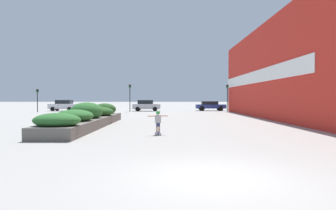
{
  "coord_description": "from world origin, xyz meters",
  "views": [
    {
      "loc": [
        -1.04,
        -7.0,
        1.85
      ],
      "look_at": [
        -1.13,
        13.75,
        1.39
      ],
      "focal_mm": 32.0,
      "sensor_mm": 36.0,
      "label": 1
    }
  ],
  "objects_px": {
    "skateboarder": "(159,120)",
    "car_center_left": "(212,106)",
    "skateboard": "(159,133)",
    "traffic_light_far_left": "(39,96)",
    "traffic_light_left": "(131,93)",
    "car_center_right": "(148,105)",
    "car_leftmost": "(65,105)",
    "traffic_light_right": "(229,93)"
  },
  "relations": [
    {
      "from": "car_center_left",
      "to": "traffic_light_left",
      "type": "height_order",
      "value": "traffic_light_left"
    },
    {
      "from": "car_leftmost",
      "to": "car_center_left",
      "type": "distance_m",
      "value": 21.82
    },
    {
      "from": "car_center_right",
      "to": "skateboarder",
      "type": "bearing_deg",
      "value": 5.33
    },
    {
      "from": "skateboard",
      "to": "traffic_light_far_left",
      "type": "relative_size",
      "value": 0.24
    },
    {
      "from": "skateboarder",
      "to": "traffic_light_left",
      "type": "height_order",
      "value": "traffic_light_left"
    },
    {
      "from": "traffic_light_right",
      "to": "traffic_light_far_left",
      "type": "height_order",
      "value": "traffic_light_right"
    },
    {
      "from": "traffic_light_far_left",
      "to": "skateboard",
      "type": "bearing_deg",
      "value": -55.65
    },
    {
      "from": "car_center_right",
      "to": "traffic_light_left",
      "type": "relative_size",
      "value": 1.06
    },
    {
      "from": "car_leftmost",
      "to": "traffic_light_left",
      "type": "distance_m",
      "value": 10.89
    },
    {
      "from": "skateboarder",
      "to": "traffic_light_right",
      "type": "xyz_separation_m",
      "value": [
        8.62,
        25.56,
        1.75
      ]
    },
    {
      "from": "car_leftmost",
      "to": "traffic_light_left",
      "type": "bearing_deg",
      "value": -107.57
    },
    {
      "from": "skateboard",
      "to": "car_center_left",
      "type": "height_order",
      "value": "car_center_left"
    },
    {
      "from": "car_leftmost",
      "to": "car_center_left",
      "type": "xyz_separation_m",
      "value": [
        21.82,
        0.51,
        -0.06
      ]
    },
    {
      "from": "car_center_right",
      "to": "traffic_light_left",
      "type": "height_order",
      "value": "traffic_light_left"
    },
    {
      "from": "skateboard",
      "to": "traffic_light_far_left",
      "type": "distance_m",
      "value": 30.36
    },
    {
      "from": "car_center_left",
      "to": "traffic_light_right",
      "type": "bearing_deg",
      "value": 24.26
    },
    {
      "from": "traffic_light_far_left",
      "to": "car_center_left",
      "type": "bearing_deg",
      "value": 10.57
    },
    {
      "from": "skateboarder",
      "to": "car_center_left",
      "type": "relative_size",
      "value": 0.26
    },
    {
      "from": "skateboard",
      "to": "car_center_left",
      "type": "bearing_deg",
      "value": 61.45
    },
    {
      "from": "car_leftmost",
      "to": "car_center_left",
      "type": "height_order",
      "value": "car_leftmost"
    },
    {
      "from": "skateboard",
      "to": "skateboarder",
      "type": "height_order",
      "value": "skateboarder"
    },
    {
      "from": "skateboard",
      "to": "traffic_light_right",
      "type": "xyz_separation_m",
      "value": [
        8.62,
        25.56,
        2.45
      ]
    },
    {
      "from": "skateboarder",
      "to": "car_center_right",
      "type": "xyz_separation_m",
      "value": [
        -2.64,
        28.26,
        0.06
      ]
    },
    {
      "from": "car_center_right",
      "to": "car_center_left",
      "type": "bearing_deg",
      "value": 97.31
    },
    {
      "from": "skateboard",
      "to": "car_center_right",
      "type": "bearing_deg",
      "value": 79.87
    },
    {
      "from": "car_leftmost",
      "to": "traffic_light_left",
      "type": "relative_size",
      "value": 1.05
    },
    {
      "from": "car_center_left",
      "to": "skateboarder",
      "type": "bearing_deg",
      "value": -13.09
    },
    {
      "from": "skateboarder",
      "to": "traffic_light_far_left",
      "type": "distance_m",
      "value": 30.32
    },
    {
      "from": "car_center_right",
      "to": "traffic_light_far_left",
      "type": "height_order",
      "value": "traffic_light_far_left"
    },
    {
      "from": "skateboard",
      "to": "car_leftmost",
      "type": "xyz_separation_m",
      "value": [
        -14.97,
        28.97,
        0.76
      ]
    },
    {
      "from": "traffic_light_left",
      "to": "car_leftmost",
      "type": "bearing_deg",
      "value": 162.43
    },
    {
      "from": "skateboard",
      "to": "car_leftmost",
      "type": "distance_m",
      "value": 32.62
    },
    {
      "from": "car_leftmost",
      "to": "car_center_left",
      "type": "bearing_deg",
      "value": -88.67
    },
    {
      "from": "skateboarder",
      "to": "traffic_light_far_left",
      "type": "xyz_separation_m",
      "value": [
        -17.09,
        25.01,
        1.37
      ]
    },
    {
      "from": "traffic_light_left",
      "to": "car_center_right",
      "type": "bearing_deg",
      "value": 50.67
    },
    {
      "from": "car_leftmost",
      "to": "car_center_right",
      "type": "distance_m",
      "value": 12.35
    },
    {
      "from": "car_leftmost",
      "to": "traffic_light_right",
      "type": "distance_m",
      "value": 23.89
    },
    {
      "from": "skateboarder",
      "to": "traffic_light_left",
      "type": "relative_size",
      "value": 0.3
    },
    {
      "from": "car_center_right",
      "to": "traffic_light_left",
      "type": "bearing_deg",
      "value": -39.33
    },
    {
      "from": "skateboarder",
      "to": "traffic_light_left",
      "type": "bearing_deg",
      "value": 84.92
    },
    {
      "from": "skateboard",
      "to": "car_leftmost",
      "type": "height_order",
      "value": "car_leftmost"
    },
    {
      "from": "skateboard",
      "to": "car_center_left",
      "type": "relative_size",
      "value": 0.17
    }
  ]
}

